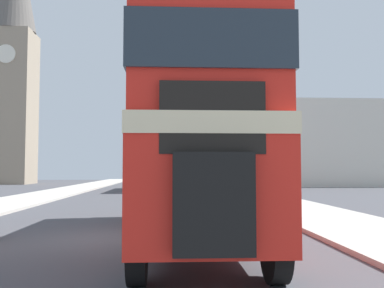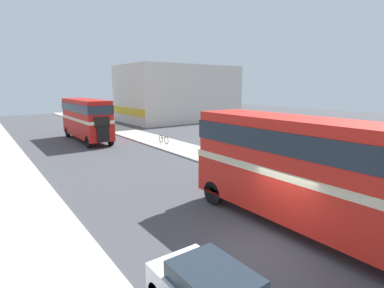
{
  "view_description": "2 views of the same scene",
  "coord_description": "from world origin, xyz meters",
  "px_view_note": "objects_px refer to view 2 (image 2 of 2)",
  "views": [
    {
      "loc": [
        1.29,
        -11.04,
        1.76
      ],
      "look_at": [
        1.87,
        -0.14,
        2.4
      ],
      "focal_mm": 40.0,
      "sensor_mm": 36.0,
      "label": 1
    },
    {
      "loc": [
        -8.02,
        -6.28,
        5.58
      ],
      "look_at": [
        1.87,
        7.27,
        2.31
      ],
      "focal_mm": 28.0,
      "sensor_mm": 36.0,
      "label": 2
    }
  ],
  "objects_px": {
    "pedestrian_walking": "(232,148)",
    "double_decker_bus": "(309,167)",
    "bicycle_on_pavement": "(164,139)",
    "bus_distant": "(86,116)"
  },
  "relations": [
    {
      "from": "double_decker_bus",
      "to": "bicycle_on_pavement",
      "type": "height_order",
      "value": "double_decker_bus"
    },
    {
      "from": "bus_distant",
      "to": "pedestrian_walking",
      "type": "relative_size",
      "value": 5.94
    },
    {
      "from": "double_decker_bus",
      "to": "pedestrian_walking",
      "type": "xyz_separation_m",
      "value": [
        5.46,
        9.81,
        -1.6
      ]
    },
    {
      "from": "pedestrian_walking",
      "to": "double_decker_bus",
      "type": "bearing_deg",
      "value": -119.09
    },
    {
      "from": "bicycle_on_pavement",
      "to": "bus_distant",
      "type": "bearing_deg",
      "value": 131.41
    },
    {
      "from": "double_decker_bus",
      "to": "bus_distant",
      "type": "height_order",
      "value": "double_decker_bus"
    },
    {
      "from": "bus_distant",
      "to": "bicycle_on_pavement",
      "type": "distance_m",
      "value": 8.44
    },
    {
      "from": "pedestrian_walking",
      "to": "bicycle_on_pavement",
      "type": "bearing_deg",
      "value": 94.9
    },
    {
      "from": "pedestrian_walking",
      "to": "bicycle_on_pavement",
      "type": "height_order",
      "value": "pedestrian_walking"
    },
    {
      "from": "bus_distant",
      "to": "double_decker_bus",
      "type": "bearing_deg",
      "value": -88.35
    }
  ]
}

